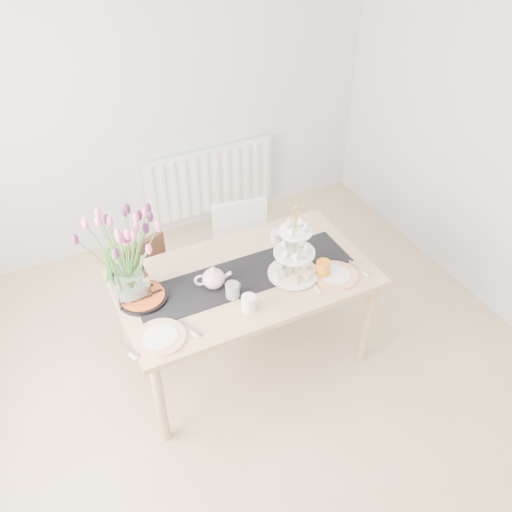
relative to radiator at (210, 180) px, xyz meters
name	(u,v)px	position (x,y,z in m)	size (l,w,h in m)	color
room_shell	(277,262)	(-0.50, -2.19, 0.85)	(4.50, 4.50, 4.50)	tan
radiator	(210,180)	(0.00, 0.00, 0.00)	(1.20, 0.08, 0.60)	white
dining_table	(245,285)	(-0.43, -1.64, 0.22)	(1.60, 0.90, 0.75)	tan
chair_brown	(155,284)	(-0.88, -1.11, -0.02)	(0.51, 0.51, 0.75)	#3B1F15
chair_white	(244,249)	(-0.17, -1.07, 0.03)	(0.48, 0.48, 0.83)	silver
table_runner	(245,276)	(-0.43, -1.64, 0.30)	(1.40, 0.35, 0.01)	black
tulip_vase	(122,244)	(-1.12, -1.51, 0.70)	(0.71, 0.71, 0.62)	silver
cake_stand	(294,258)	(-0.15, -1.77, 0.44)	(0.32, 0.32, 0.47)	gold
teapot	(214,278)	(-0.64, -1.65, 0.37)	(0.22, 0.18, 0.15)	white
cream_jug	(276,236)	(-0.08, -1.41, 0.34)	(0.08, 0.08, 0.08)	silver
tart_tin	(143,297)	(-1.07, -1.57, 0.32)	(0.30, 0.30, 0.04)	black
mug_grey	(232,291)	(-0.57, -1.78, 0.35)	(0.08, 0.08, 0.10)	gray
mug_white	(249,303)	(-0.53, -1.92, 0.35)	(0.09, 0.09, 0.10)	white
mug_orange	(323,269)	(0.02, -1.85, 0.35)	(0.09, 0.09, 0.11)	orange
plate_left	(160,337)	(-1.07, -1.91, 0.31)	(0.29, 0.29, 0.01)	silver
plate_right	(335,275)	(0.09, -1.90, 0.31)	(0.28, 0.28, 0.01)	silver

